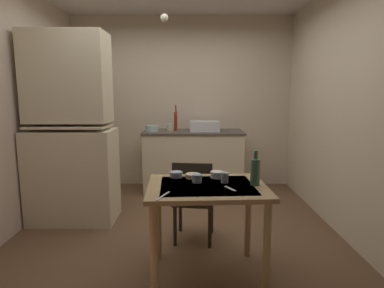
{
  "coord_description": "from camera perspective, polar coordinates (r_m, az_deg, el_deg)",
  "views": [
    {
      "loc": [
        0.16,
        -3.29,
        1.48
      ],
      "look_at": [
        0.15,
        0.04,
        0.95
      ],
      "focal_mm": 29.71,
      "sensor_mm": 36.0,
      "label": 1
    }
  ],
  "objects": [
    {
      "name": "sauce_dish",
      "position": [
        2.76,
        -2.66,
        -5.47
      ],
      "size": [
        0.11,
        0.11,
        0.05
      ],
      "primitive_type": "cylinder",
      "color": "#9EB2C6",
      "rests_on": "dining_table"
    },
    {
      "name": "stoneware_crock",
      "position": [
        4.78,
        -3.75,
        3.0
      ],
      "size": [
        0.1,
        0.1,
        0.12
      ],
      "primitive_type": "cylinder",
      "color": "beige",
      "rests_on": "counter_cabinet"
    },
    {
      "name": "hand_pump",
      "position": [
        4.85,
        -2.74,
        4.41
      ],
      "size": [
        0.05,
        0.27,
        0.39
      ],
      "color": "maroon",
      "rests_on": "counter_cabinet"
    },
    {
      "name": "ground_plane",
      "position": [
        3.61,
        -2.42,
        -15.17
      ],
      "size": [
        4.62,
        4.62,
        0.0
      ],
      "primitive_type": "plane",
      "color": "brown"
    },
    {
      "name": "mug_tall",
      "position": [
        2.6,
        6.09,
        -6.02
      ],
      "size": [
        0.06,
        0.06,
        0.09
      ],
      "primitive_type": "cylinder",
      "color": "#9EB2C6",
      "rests_on": "dining_table"
    },
    {
      "name": "wall_back",
      "position": [
        5.15,
        -1.57,
        7.45
      ],
      "size": [
        3.54,
        0.1,
        2.67
      ],
      "primitive_type": "cube",
      "color": "beige",
      "rests_on": "ground"
    },
    {
      "name": "soup_bowl_small",
      "position": [
        2.75,
        4.7,
        -5.49
      ],
      "size": [
        0.11,
        0.11,
        0.06
      ],
      "primitive_type": "cylinder",
      "color": "white",
      "rests_on": "dining_table"
    },
    {
      "name": "wall_left",
      "position": [
        3.82,
        -30.32,
        5.67
      ],
      "size": [
        0.1,
        3.72,
        2.67
      ],
      "primitive_type": "cube",
      "color": "beige",
      "rests_on": "ground"
    },
    {
      "name": "pendant_bulb",
      "position": [
        3.56,
        -4.75,
        21.64
      ],
      "size": [
        0.08,
        0.08,
        0.08
      ],
      "primitive_type": "sphere",
      "color": "#F9EFCC"
    },
    {
      "name": "teaspoon_near_bowl",
      "position": [
        2.45,
        7.06,
        -7.96
      ],
      "size": [
        0.08,
        0.13,
        0.0
      ],
      "primitive_type": "cube",
      "rotation": [
        0.0,
        0.0,
        2.05
      ],
      "color": "beige",
      "rests_on": "dining_table"
    },
    {
      "name": "serving_bowl_wide",
      "position": [
        2.73,
        0.33,
        -5.73
      ],
      "size": [
        0.12,
        0.12,
        0.04
      ],
      "primitive_type": "cylinder",
      "color": "beige",
      "rests_on": "dining_table"
    },
    {
      "name": "wall_right",
      "position": [
        3.67,
        26.43,
        5.87
      ],
      "size": [
        0.1,
        3.72,
        2.67
      ],
      "primitive_type": "cube",
      "color": "beige",
      "rests_on": "ground"
    },
    {
      "name": "sink_basin",
      "position": [
        4.81,
        2.48,
        3.28
      ],
      "size": [
        0.44,
        0.34,
        0.15
      ],
      "color": "silver",
      "rests_on": "counter_cabinet"
    },
    {
      "name": "chair_far_side",
      "position": [
        3.19,
        0.47,
        -9.81
      ],
      "size": [
        0.44,
        0.44,
        0.84
      ],
      "color": "#2B261B",
      "rests_on": "ground"
    },
    {
      "name": "counter_cabinet",
      "position": [
        4.89,
        0.43,
        -3.0
      ],
      "size": [
        1.5,
        0.64,
        0.92
      ],
      "color": "beige",
      "rests_on": "ground"
    },
    {
      "name": "mixing_bowl_counter",
      "position": [
        4.79,
        -6.96,
        2.81
      ],
      "size": [
        0.2,
        0.2,
        0.09
      ],
      "primitive_type": "cylinder",
      "color": "#ADD1C1",
      "rests_on": "counter_cabinet"
    },
    {
      "name": "teacup_cream",
      "position": [
        2.59,
        1.1,
        -6.2
      ],
      "size": [
        0.08,
        0.08,
        0.07
      ],
      "primitive_type": "cylinder",
      "color": "#9EB2C6",
      "rests_on": "dining_table"
    },
    {
      "name": "hutch_cabinet",
      "position": [
        3.86,
        -20.69,
        1.39
      ],
      "size": [
        0.96,
        0.54,
        2.15
      ],
      "color": "beige",
      "rests_on": "ground"
    },
    {
      "name": "table_knife",
      "position": [
        2.27,
        -5.02,
        -9.26
      ],
      "size": [
        0.09,
        0.19,
        0.0
      ],
      "primitive_type": "cube",
      "rotation": [
        0.0,
        0.0,
        1.2
      ],
      "color": "silver",
      "rests_on": "dining_table"
    },
    {
      "name": "dining_table",
      "position": [
        2.56,
        2.9,
        -9.98
      ],
      "size": [
        0.97,
        0.77,
        0.76
      ],
      "color": "tan",
      "rests_on": "ground"
    },
    {
      "name": "glass_bottle",
      "position": [
        2.55,
        11.49,
        -4.8
      ],
      "size": [
        0.07,
        0.07,
        0.28
      ],
      "color": "#4C7F56",
      "rests_on": "dining_table"
    }
  ]
}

